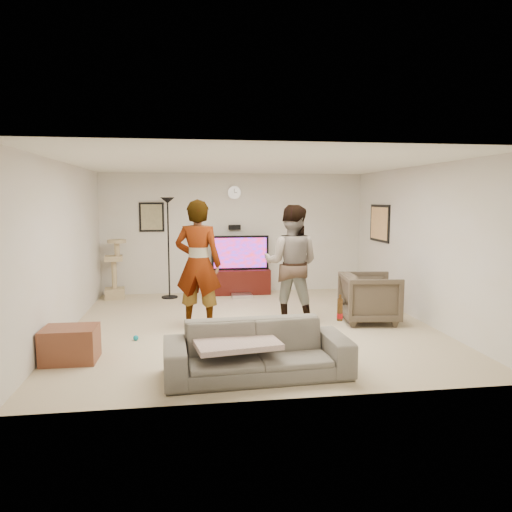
{
  "coord_description": "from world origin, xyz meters",
  "views": [
    {
      "loc": [
        -0.95,
        -7.1,
        1.97
      ],
      "look_at": [
        0.1,
        0.2,
        1.07
      ],
      "focal_mm": 32.94,
      "sensor_mm": 36.0,
      "label": 1
    }
  ],
  "objects": [
    {
      "name": "floor",
      "position": [
        0.0,
        0.0,
        -0.01
      ],
      "size": [
        5.5,
        5.5,
        0.02
      ],
      "primitive_type": "cube",
      "color": "tan",
      "rests_on": "ground"
    },
    {
      "name": "ceiling",
      "position": [
        0.0,
        0.0,
        2.51
      ],
      "size": [
        5.5,
        5.5,
        0.02
      ],
      "primitive_type": "cube",
      "color": "white",
      "rests_on": "wall_back"
    },
    {
      "name": "wall_back",
      "position": [
        0.0,
        2.75,
        1.25
      ],
      "size": [
        5.5,
        0.04,
        2.5
      ],
      "primitive_type": "cube",
      "color": "beige",
      "rests_on": "floor"
    },
    {
      "name": "wall_front",
      "position": [
        0.0,
        -2.75,
        1.25
      ],
      "size": [
        5.5,
        0.04,
        2.5
      ],
      "primitive_type": "cube",
      "color": "beige",
      "rests_on": "floor"
    },
    {
      "name": "wall_left",
      "position": [
        -2.75,
        0.0,
        1.25
      ],
      "size": [
        0.04,
        5.5,
        2.5
      ],
      "primitive_type": "cube",
      "color": "beige",
      "rests_on": "floor"
    },
    {
      "name": "wall_right",
      "position": [
        2.75,
        0.0,
        1.25
      ],
      "size": [
        0.04,
        5.5,
        2.5
      ],
      "primitive_type": "cube",
      "color": "beige",
      "rests_on": "floor"
    },
    {
      "name": "wall_clock",
      "position": [
        0.0,
        2.72,
        2.1
      ],
      "size": [
        0.26,
        0.04,
        0.26
      ],
      "primitive_type": "cylinder",
      "rotation": [
        1.57,
        0.0,
        0.0
      ],
      "color": "silver",
      "rests_on": "wall_back"
    },
    {
      "name": "wall_speaker",
      "position": [
        0.0,
        2.69,
        1.38
      ],
      "size": [
        0.25,
        0.1,
        0.1
      ],
      "primitive_type": "cube",
      "color": "black",
      "rests_on": "wall_back"
    },
    {
      "name": "picture_back",
      "position": [
        -1.7,
        2.73,
        1.6
      ],
      "size": [
        0.42,
        0.03,
        0.52
      ],
      "primitive_type": "cube",
      "color": "gray",
      "rests_on": "wall_back"
    },
    {
      "name": "picture_right",
      "position": [
        2.73,
        1.6,
        1.5
      ],
      "size": [
        0.03,
        0.78,
        0.62
      ],
      "primitive_type": "cube",
      "color": "#E4A66A",
      "rests_on": "wall_right"
    },
    {
      "name": "tv_stand",
      "position": [
        0.09,
        2.5,
        0.26
      ],
      "size": [
        1.23,
        0.45,
        0.51
      ],
      "primitive_type": "cube",
      "color": "#360D09",
      "rests_on": "floor"
    },
    {
      "name": "console_box",
      "position": [
        0.08,
        2.11,
        0.04
      ],
      "size": [
        0.4,
        0.3,
        0.07
      ],
      "primitive_type": "cube",
      "color": "silver",
      "rests_on": "floor"
    },
    {
      "name": "tv",
      "position": [
        0.09,
        2.5,
        0.86
      ],
      "size": [
        1.19,
        0.08,
        0.7
      ],
      "primitive_type": "cube",
      "color": "black",
      "rests_on": "tv_stand"
    },
    {
      "name": "tv_screen",
      "position": [
        0.09,
        2.46,
        0.86
      ],
      "size": [
        1.09,
        0.01,
        0.62
      ],
      "primitive_type": "cube",
      "color": "#3C22E3",
      "rests_on": "tv"
    },
    {
      "name": "floor_lamp",
      "position": [
        -1.36,
        2.3,
        1.0
      ],
      "size": [
        0.32,
        0.32,
        2.0
      ],
      "primitive_type": "cylinder",
      "color": "black",
      "rests_on": "floor"
    },
    {
      "name": "cat_tree",
      "position": [
        -2.43,
        2.4,
        0.59
      ],
      "size": [
        0.42,
        0.42,
        1.18
      ],
      "primitive_type": "cube",
      "rotation": [
        0.0,
        0.0,
        0.12
      ],
      "color": "tan",
      "rests_on": "floor"
    },
    {
      "name": "person_left",
      "position": [
        -0.82,
        0.04,
        0.98
      ],
      "size": [
        0.82,
        0.65,
        1.97
      ],
      "primitive_type": "imported",
      "rotation": [
        0.0,
        0.0,
        2.86
      ],
      "color": "#9F9FAD",
      "rests_on": "floor"
    },
    {
      "name": "person_right",
      "position": [
        0.67,
        0.18,
        0.94
      ],
      "size": [
        1.11,
        1.0,
        1.88
      ],
      "primitive_type": "imported",
      "rotation": [
        0.0,
        0.0,
        2.76
      ],
      "color": "navy",
      "rests_on": "floor"
    },
    {
      "name": "sofa",
      "position": [
        -0.22,
        -2.1,
        0.3
      ],
      "size": [
        2.09,
        0.9,
        0.6
      ],
      "primitive_type": "imported",
      "rotation": [
        0.0,
        0.0,
        0.05
      ],
      "color": "#635E55",
      "rests_on": "floor"
    },
    {
      "name": "throw_blanket",
      "position": [
        -0.46,
        -2.1,
        0.4
      ],
      "size": [
        1.0,
        0.83,
        0.06
      ],
      "primitive_type": "cube",
      "rotation": [
        0.0,
        0.0,
        0.16
      ],
      "color": "#C3A59A",
      "rests_on": "sofa"
    },
    {
      "name": "beer_bottle",
      "position": [
        0.73,
        -2.1,
        0.72
      ],
      "size": [
        0.06,
        0.06,
        0.25
      ],
      "primitive_type": "cylinder",
      "color": "#4E2F0F",
      "rests_on": "sofa"
    },
    {
      "name": "armchair",
      "position": [
        1.91,
        -0.05,
        0.39
      ],
      "size": [
        0.95,
        0.93,
        0.79
      ],
      "primitive_type": "imported",
      "rotation": [
        0.0,
        0.0,
        1.46
      ],
      "color": "#453B2F",
      "rests_on": "floor"
    },
    {
      "name": "side_table",
      "position": [
        -2.4,
        -1.31,
        0.21
      ],
      "size": [
        0.64,
        0.49,
        0.42
      ],
      "primitive_type": "cube",
      "rotation": [
        0.0,
        0.0,
        -0.01
      ],
      "color": "brown",
      "rests_on": "floor"
    },
    {
      "name": "toy_ball",
      "position": [
        -1.71,
        -0.56,
        0.04
      ],
      "size": [
        0.08,
        0.08,
        0.08
      ],
      "primitive_type": "sphere",
      "color": "#0E89A1",
      "rests_on": "floor"
    }
  ]
}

